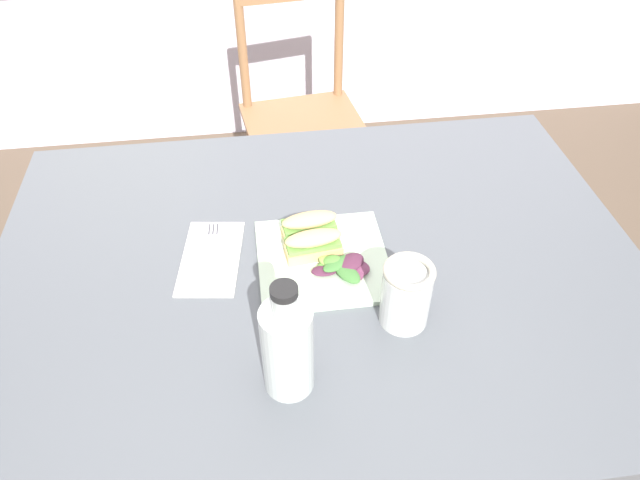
% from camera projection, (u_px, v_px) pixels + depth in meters
% --- Properties ---
extents(ground_plane, '(8.05, 8.05, 0.00)m').
position_uv_depth(ground_plane, '(331.00, 475.00, 1.57)').
color(ground_plane, brown).
extents(dining_table, '(1.24, 0.94, 0.74)m').
position_uv_depth(dining_table, '(320.00, 306.00, 1.20)').
color(dining_table, '#51565B').
rests_on(dining_table, ground).
extents(chair_wooden_far, '(0.45, 0.45, 0.87)m').
position_uv_depth(chair_wooden_far, '(302.00, 119.00, 2.06)').
color(chair_wooden_far, '#8E6642').
rests_on(chair_wooden_far, ground).
extents(plate_lunch, '(0.24, 0.24, 0.01)m').
position_uv_depth(plate_lunch, '(323.00, 260.00, 1.11)').
color(plate_lunch, beige).
rests_on(plate_lunch, dining_table).
extents(sandwich_half_front, '(0.11, 0.06, 0.06)m').
position_uv_depth(sandwich_half_front, '(313.00, 244.00, 1.10)').
color(sandwich_half_front, '#DBB270').
rests_on(sandwich_half_front, plate_lunch).
extents(sandwich_half_back, '(0.11, 0.06, 0.06)m').
position_uv_depth(sandwich_half_back, '(309.00, 225.00, 1.14)').
color(sandwich_half_back, '#DBB270').
rests_on(sandwich_half_back, plate_lunch).
extents(salad_mixed_greens, '(0.12, 0.12, 0.02)m').
position_uv_depth(salad_mixed_greens, '(342.00, 266.00, 1.08)').
color(salad_mixed_greens, '#4C2338').
rests_on(salad_mixed_greens, plate_lunch).
extents(napkin_folded, '(0.14, 0.22, 0.00)m').
position_uv_depth(napkin_folded, '(211.00, 258.00, 1.12)').
color(napkin_folded, silver).
rests_on(napkin_folded, dining_table).
extents(fork_on_napkin, '(0.03, 0.19, 0.00)m').
position_uv_depth(fork_on_napkin, '(211.00, 250.00, 1.13)').
color(fork_on_napkin, silver).
rests_on(fork_on_napkin, napkin_folded).
extents(bottle_cold_brew, '(0.08, 0.08, 0.22)m').
position_uv_depth(bottle_cold_brew, '(288.00, 352.00, 0.87)').
color(bottle_cold_brew, '#472819').
rests_on(bottle_cold_brew, dining_table).
extents(mason_jar_iced_tea, '(0.09, 0.09, 0.12)m').
position_uv_depth(mason_jar_iced_tea, '(406.00, 297.00, 0.98)').
color(mason_jar_iced_tea, '#C67528').
rests_on(mason_jar_iced_tea, dining_table).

